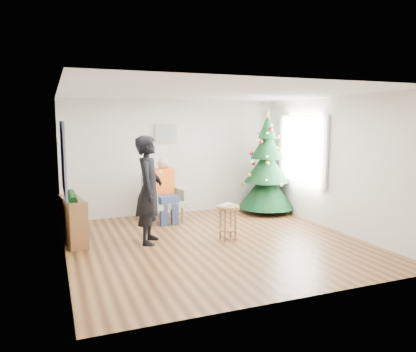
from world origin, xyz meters
name	(u,v)px	position (x,y,z in m)	size (l,w,h in m)	color
floor	(215,242)	(0.00, 0.00, 0.00)	(5.00, 5.00, 0.00)	brown
ceiling	(215,93)	(0.00, 0.00, 2.60)	(5.00, 5.00, 0.00)	white
wall_back	(174,157)	(0.00, 2.50, 1.30)	(5.00, 5.00, 0.00)	silver
wall_front	(298,193)	(0.00, -2.50, 1.30)	(5.00, 5.00, 0.00)	silver
wall_left	(62,176)	(-2.50, 0.00, 1.30)	(5.00, 5.00, 0.00)	silver
wall_right	(334,164)	(2.50, 0.00, 1.30)	(5.00, 5.00, 0.00)	silver
window_panel	(303,150)	(2.47, 1.00, 1.50)	(0.04, 1.30, 1.40)	white
curtains	(302,150)	(2.44, 1.00, 1.50)	(0.05, 1.75, 1.50)	white
christmas_tree	(267,168)	(2.02, 1.75, 1.06)	(1.30, 1.30, 2.35)	#3F2816
stool	(228,223)	(0.26, 0.04, 0.32)	(0.42, 0.42, 0.62)	brown
laptop	(228,205)	(0.26, 0.04, 0.64)	(0.34, 0.22, 0.03)	silver
armchair	(164,204)	(-0.44, 1.81, 0.38)	(0.91, 0.86, 1.03)	gray
seated_person	(165,189)	(-0.43, 1.75, 0.70)	(0.51, 0.69, 1.35)	navy
standing_man	(149,190)	(-1.08, 0.40, 0.94)	(0.69, 0.45, 1.88)	black
game_controller	(160,172)	(-0.88, 0.37, 1.25)	(0.04, 0.13, 0.04)	white
console	(73,221)	(-2.33, 0.86, 0.40)	(0.30, 1.00, 0.80)	brown
garland	(72,197)	(-2.33, 0.86, 0.82)	(0.14, 0.14, 0.90)	black
tapestry	(63,158)	(-2.46, 0.30, 1.55)	(0.03, 1.50, 1.15)	black
framed_picture	(165,133)	(-0.20, 2.46, 1.85)	(0.52, 0.05, 0.42)	tan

